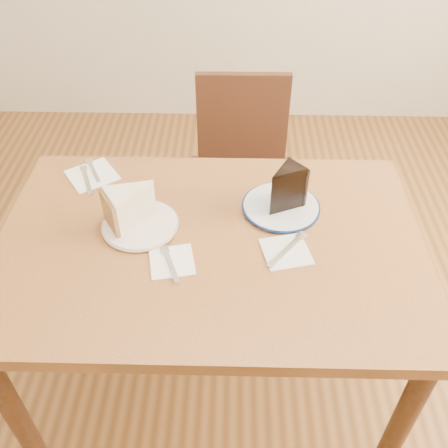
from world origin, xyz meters
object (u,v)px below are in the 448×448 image
chocolate_cake (283,191)px  carrot_cake (134,205)px  plate_navy (281,207)px  chair_far (242,178)px  table (211,264)px  plate_cream (140,225)px

chocolate_cake → carrot_cake: bearing=55.3°
carrot_cake → plate_navy: bearing=67.4°
chair_far → chocolate_cake: chocolate_cake is taller
table → chocolate_cake: 0.30m
plate_cream → chocolate_cake: bearing=10.9°
plate_cream → carrot_cake: (-0.02, 0.02, 0.06)m
table → chair_far: chair_far is taller
table → chair_far: size_ratio=1.37×
plate_cream → carrot_cake: bearing=130.1°
plate_cream → plate_navy: size_ratio=0.94×
table → plate_cream: plate_cream is taller
plate_cream → table: bearing=-14.2°
table → plate_cream: 0.23m
chair_far → plate_cream: bearing=62.4°
table → plate_navy: size_ratio=5.36×
chair_far → carrot_cake: bearing=60.5°
chocolate_cake → table: bearing=79.3°
chair_far → carrot_cake: (-0.31, -0.57, 0.33)m
carrot_cake → chocolate_cake: chocolate_cake is taller
table → chocolate_cake: bearing=32.1°
plate_cream → chocolate_cake: size_ratio=1.67×
table → plate_navy: 0.27m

